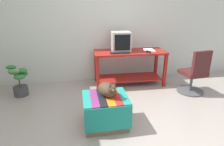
{
  "coord_description": "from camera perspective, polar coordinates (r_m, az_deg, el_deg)",
  "views": [
    {
      "loc": [
        -0.55,
        -2.23,
        1.69
      ],
      "look_at": [
        0.02,
        0.85,
        0.55
      ],
      "focal_mm": 30.65,
      "sensor_mm": 36.0,
      "label": 1
    }
  ],
  "objects": [
    {
      "name": "ottoman_with_blanket",
      "position": [
        2.82,
        -1.93,
        -11.2
      ],
      "size": [
        0.63,
        0.57,
        0.46
      ],
      "color": "#7A664C",
      "rests_on": "ground_plane"
    },
    {
      "name": "tv_monitor",
      "position": [
        4.05,
        2.6,
        9.34
      ],
      "size": [
        0.4,
        0.39,
        0.41
      ],
      "rotation": [
        0.0,
        0.0,
        -0.03
      ],
      "color": "#BCB7A8",
      "rests_on": "desk"
    },
    {
      "name": "stapler",
      "position": [
        4.0,
        10.76,
        6.24
      ],
      "size": [
        0.08,
        0.11,
        0.04
      ],
      "primitive_type": "cube",
      "rotation": [
        0.0,
        0.0,
        0.49
      ],
      "color": "black",
      "rests_on": "desk"
    },
    {
      "name": "cat",
      "position": [
        2.69,
        -1.24,
        -4.89
      ],
      "size": [
        0.34,
        0.43,
        0.25
      ],
      "rotation": [
        0.0,
        0.0,
        0.42
      ],
      "color": "#473323",
      "rests_on": "ottoman_with_blanket"
    },
    {
      "name": "back_wall",
      "position": [
        4.34,
        -3.22,
        14.79
      ],
      "size": [
        8.0,
        0.1,
        2.6
      ],
      "primitive_type": "cube",
      "color": "silver",
      "rests_on": "ground_plane"
    },
    {
      "name": "desk",
      "position": [
        4.16,
        5.2,
        3.37
      ],
      "size": [
        1.52,
        0.65,
        0.74
      ],
      "rotation": [
        0.0,
        0.0,
        -0.03
      ],
      "color": "maroon",
      "rests_on": "ground_plane"
    },
    {
      "name": "ground_plane",
      "position": [
        2.85,
        2.85,
        -16.36
      ],
      "size": [
        14.0,
        14.0,
        0.0
      ],
      "primitive_type": "plane",
      "color": "#9E9389"
    },
    {
      "name": "office_chair",
      "position": [
        4.05,
        23.38,
        -0.51
      ],
      "size": [
        0.52,
        0.52,
        0.89
      ],
      "rotation": [
        0.0,
        0.0,
        3.26
      ],
      "color": "#4C4C51",
      "rests_on": "ground_plane"
    },
    {
      "name": "keyboard",
      "position": [
        3.91,
        2.35,
        6.15
      ],
      "size": [
        0.41,
        0.17,
        0.02
      ],
      "primitive_type": "cube",
      "rotation": [
        0.0,
        0.0,
        -0.05
      ],
      "color": "black",
      "rests_on": "desk"
    },
    {
      "name": "potted_plant",
      "position": [
        4.06,
        -25.82,
        -2.23
      ],
      "size": [
        0.38,
        0.4,
        0.62
      ],
      "color": "#3D3D42",
      "rests_on": "ground_plane"
    },
    {
      "name": "pen",
      "position": [
        4.23,
        11.61,
        6.7
      ],
      "size": [
        0.08,
        0.12,
        0.01
      ],
      "primitive_type": "cylinder",
      "rotation": [
        0.0,
        1.57,
        0.98
      ],
      "color": "black",
      "rests_on": "desk"
    },
    {
      "name": "book",
      "position": [
        4.17,
        11.08,
        6.66
      ],
      "size": [
        0.21,
        0.29,
        0.02
      ],
      "primitive_type": "cube",
      "rotation": [
        0.0,
        0.0,
        -0.06
      ],
      "color": "white",
      "rests_on": "desk"
    }
  ]
}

